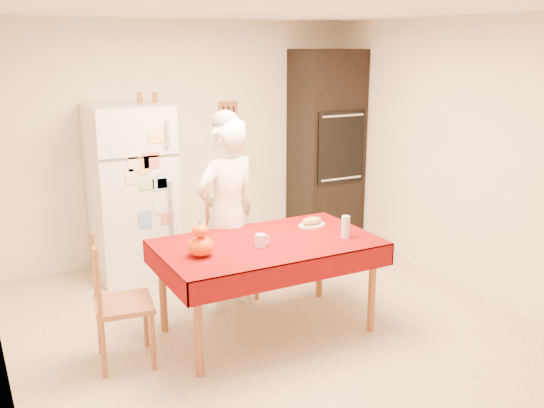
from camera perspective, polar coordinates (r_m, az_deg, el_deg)
floor at (r=4.96m, az=0.98°, el=-12.22°), size 4.50×4.50×0.00m
room_shell at (r=4.46m, az=1.06°, el=6.67°), size 4.02×4.52×2.51m
refrigerator at (r=6.09m, az=-13.02°, el=1.13°), size 0.75×0.74×1.70m
oven_cabinet at (r=7.00m, az=5.09°, el=5.30°), size 0.70×0.62×2.20m
dining_table at (r=4.76m, az=-0.45°, el=-4.33°), size 1.70×1.00×0.76m
chair_far at (r=5.57m, az=-3.97°, el=-3.47°), size 0.48×0.46×0.95m
chair_left at (r=4.49m, az=-14.66°, el=-8.58°), size 0.46×0.47×0.95m
seated_woman at (r=5.17m, az=-4.24°, el=-1.09°), size 0.68×0.53×1.68m
coffee_mug at (r=4.60m, az=-1.10°, el=-3.46°), size 0.08×0.08×0.10m
pumpkin_lower at (r=4.43m, az=-6.72°, el=-3.97°), size 0.20×0.20×0.15m
pumpkin_upper at (r=4.39m, az=-6.77°, el=-2.50°), size 0.12×0.12×0.09m
wine_glass at (r=4.85m, az=6.94°, el=-2.13°), size 0.07×0.07×0.18m
bread_plate at (r=5.13m, az=3.77°, el=-2.01°), size 0.24×0.24×0.02m
bread_loaf at (r=5.12m, az=3.78°, el=-1.58°), size 0.18×0.10×0.06m
spice_jar_left at (r=6.04m, az=-12.32°, el=9.71°), size 0.05×0.05×0.10m
spice_jar_mid at (r=6.04m, az=-12.34°, el=9.71°), size 0.05×0.05×0.10m
spice_jar_right at (r=6.08m, az=-10.94°, el=9.82°), size 0.05×0.05×0.10m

